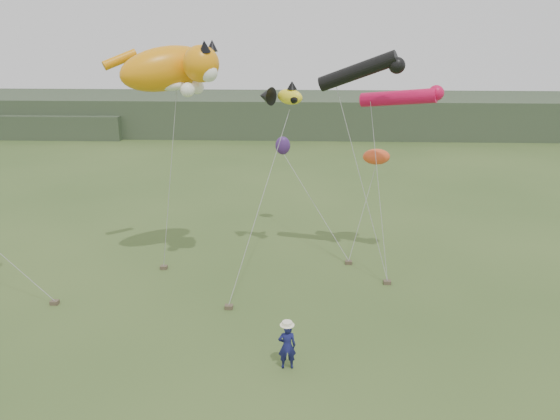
{
  "coord_description": "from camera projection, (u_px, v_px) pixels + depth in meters",
  "views": [
    {
      "loc": [
        1.53,
        -16.95,
        10.97
      ],
      "look_at": [
        0.65,
        3.0,
        4.36
      ],
      "focal_mm": 35.0,
      "sensor_mm": 36.0,
      "label": 1
    }
  ],
  "objects": [
    {
      "name": "headland",
      "position": [
        263.0,
        114.0,
        61.49
      ],
      "size": [
        90.0,
        13.0,
        4.0
      ],
      "color": "#2D3D28",
      "rests_on": "ground"
    },
    {
      "name": "misc_kites",
      "position": [
        340.0,
        152.0,
        28.41
      ],
      "size": [
        5.91,
        3.84,
        1.03
      ],
      "color": "#EF5122",
      "rests_on": "ground"
    },
    {
      "name": "ground",
      "position": [
        258.0,
        351.0,
        19.58
      ],
      "size": [
        120.0,
        120.0,
        0.0
      ],
      "primitive_type": "plane",
      "color": "#385123",
      "rests_on": "ground"
    },
    {
      "name": "fish_kite",
      "position": [
        281.0,
        96.0,
        25.09
      ],
      "size": [
        2.37,
        1.56,
        1.14
      ],
      "color": "yellow",
      "rests_on": "ground"
    },
    {
      "name": "cat_kite",
      "position": [
        173.0,
        68.0,
        23.5
      ],
      "size": [
        5.49,
        3.87,
        2.48
      ],
      "color": "orange",
      "rests_on": "ground"
    },
    {
      "name": "festival_attendant",
      "position": [
        287.0,
        346.0,
        18.37
      ],
      "size": [
        0.65,
        0.47,
        1.67
      ],
      "primitive_type": "imported",
      "rotation": [
        0.0,
        0.0,
        3.25
      ],
      "color": "#161853",
      "rests_on": "ground"
    },
    {
      "name": "sandbag_anchors",
      "position": [
        240.0,
        283.0,
        24.66
      ],
      "size": [
        14.58,
        5.05,
        0.17
      ],
      "color": "brown",
      "rests_on": "ground"
    },
    {
      "name": "tube_kites",
      "position": [
        384.0,
        83.0,
        24.13
      ],
      "size": [
        5.61,
        2.44,
        2.65
      ],
      "color": "black",
      "rests_on": "ground"
    }
  ]
}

